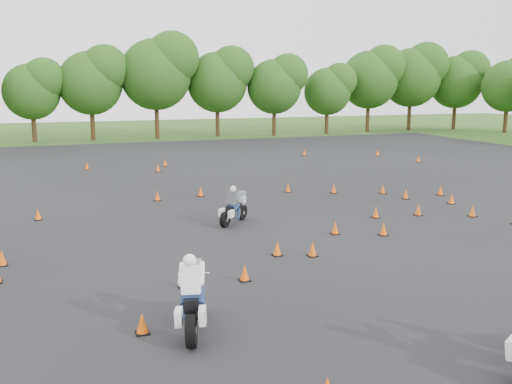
% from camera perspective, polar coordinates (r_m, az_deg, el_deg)
% --- Properties ---
extents(ground, '(140.00, 140.00, 0.00)m').
position_cam_1_polar(ground, '(19.11, 4.13, -5.65)').
color(ground, '#2D5119').
rests_on(ground, ground).
extents(asphalt_pad, '(62.00, 62.00, 0.00)m').
position_cam_1_polar(asphalt_pad, '(24.53, -1.60, -1.92)').
color(asphalt_pad, black).
rests_on(asphalt_pad, ground).
extents(treeline, '(87.07, 32.44, 10.95)m').
position_cam_1_polar(treeline, '(52.97, -8.75, 9.85)').
color(treeline, '#234A15').
rests_on(treeline, ground).
extents(traffic_cones, '(36.40, 33.16, 0.45)m').
position_cam_1_polar(traffic_cones, '(23.92, -1.39, -1.70)').
color(traffic_cones, '#E65409').
rests_on(traffic_cones, asphalt_pad).
extents(rider_grey, '(1.84, 1.80, 1.52)m').
position_cam_1_polar(rider_grey, '(22.26, -2.28, -1.23)').
color(rider_grey, '#47484F').
rests_on(rider_grey, ground).
extents(rider_white, '(1.41, 2.46, 1.82)m').
position_cam_1_polar(rider_white, '(12.76, -6.19, -9.85)').
color(rider_white, white).
rests_on(rider_white, ground).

